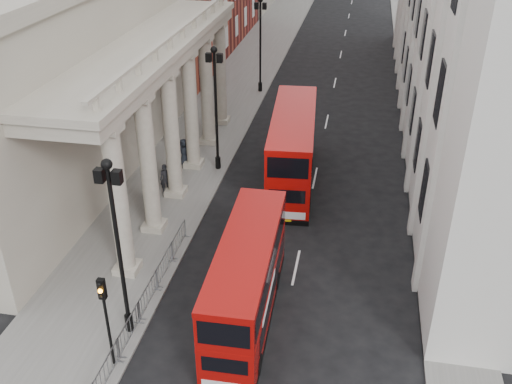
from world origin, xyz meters
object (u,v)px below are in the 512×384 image
object	(u,v)px
lamp_post_north	(260,39)
lamp_post_mid	(216,101)
bus_far	(293,147)
pedestrian_c	(184,152)
lamp_post_south	(117,239)
pedestrian_b	(151,198)
pedestrian_a	(166,179)
traffic_light	(105,307)
bus_near	(247,279)

from	to	relation	value
lamp_post_north	lamp_post_mid	bearing A→B (deg)	-90.00
bus_far	pedestrian_c	size ratio (longest dim) A/B	5.84
lamp_post_south	lamp_post_mid	world-z (taller)	same
bus_far	pedestrian_b	distance (m)	9.50
pedestrian_a	lamp_post_mid	bearing A→B (deg)	41.92
traffic_light	pedestrian_c	distance (m)	18.40
pedestrian_b	bus_near	bearing A→B (deg)	128.45
bus_near	pedestrian_c	world-z (taller)	bus_near
pedestrian_a	traffic_light	bearing A→B (deg)	-97.40
lamp_post_south	bus_far	world-z (taller)	lamp_post_south
lamp_post_north	traffic_light	world-z (taller)	lamp_post_north
lamp_post_south	pedestrian_c	world-z (taller)	lamp_post_south
pedestrian_b	pedestrian_c	bearing A→B (deg)	-95.50
traffic_light	pedestrian_b	size ratio (longest dim) A/B	2.43
bus_far	pedestrian_c	world-z (taller)	bus_far
lamp_post_south	pedestrian_b	xyz separation A→B (m)	(-2.47, 9.74, -3.91)
lamp_post_south	pedestrian_a	size ratio (longest dim) A/B	4.32
lamp_post_mid	pedestrian_c	xyz separation A→B (m)	(-2.38, 0.10, -3.85)
traffic_light	bus_near	bearing A→B (deg)	39.63
traffic_light	lamp_post_north	bearing A→B (deg)	90.17
lamp_post_south	pedestrian_a	world-z (taller)	lamp_post_south
bus_near	bus_far	size ratio (longest dim) A/B	0.86
lamp_post_south	traffic_light	xyz separation A→B (m)	(0.10, -2.02, -1.80)
bus_far	traffic_light	bearing A→B (deg)	-110.56
lamp_post_north	lamp_post_south	bearing A→B (deg)	-90.00
pedestrian_c	pedestrian_a	bearing A→B (deg)	-54.86
lamp_post_mid	bus_far	xyz separation A→B (m)	(5.14, -0.76, -2.47)
bus_far	lamp_post_mid	bearing A→B (deg)	167.26
traffic_light	pedestrian_b	distance (m)	12.21
lamp_post_north	pedestrian_c	world-z (taller)	lamp_post_north
bus_near	pedestrian_c	xyz separation A→B (m)	(-7.25, 14.17, -1.05)
lamp_post_mid	bus_far	world-z (taller)	lamp_post_mid
pedestrian_a	pedestrian_c	world-z (taller)	pedestrian_a
lamp_post_south	pedestrian_c	xyz separation A→B (m)	(-2.38, 16.10, -3.85)
pedestrian_c	lamp_post_south	bearing A→B (deg)	-46.98
traffic_light	pedestrian_b	world-z (taller)	traffic_light
bus_near	pedestrian_a	size ratio (longest dim) A/B	4.88
traffic_light	bus_far	world-z (taller)	bus_far
lamp_post_mid	bus_near	xyz separation A→B (m)	(4.87, -14.07, -2.80)
bus_near	pedestrian_c	bearing A→B (deg)	115.89
lamp_post_south	pedestrian_c	bearing A→B (deg)	98.43
lamp_post_south	lamp_post_mid	distance (m)	16.00
traffic_light	pedestrian_a	bearing A→B (deg)	99.85
bus_near	pedestrian_a	xyz separation A→B (m)	(-7.21, 10.14, -1.03)
lamp_post_north	pedestrian_b	bearing A→B (deg)	-96.32
traffic_light	bus_far	distance (m)	17.99
lamp_post_south	pedestrian_a	distance (m)	12.88
lamp_post_mid	pedestrian_b	bearing A→B (deg)	-111.50
pedestrian_b	pedestrian_c	xyz separation A→B (m)	(0.08, 6.36, 0.06)
lamp_post_north	bus_near	bearing A→B (deg)	-80.81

